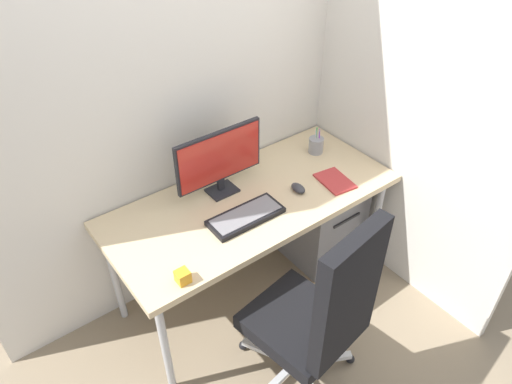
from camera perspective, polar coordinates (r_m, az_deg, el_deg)
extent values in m
plane|color=gray|center=(3.15, -0.38, -11.27)|extent=(8.00, 8.00, 0.00)
cube|color=silver|center=(2.58, -5.96, 15.31)|extent=(2.79, 0.04, 2.80)
cube|color=silver|center=(2.74, 16.61, 15.34)|extent=(0.04, 1.88, 2.80)
cube|color=#D1B78C|center=(2.65, -0.45, -1.02)|extent=(1.64, 0.73, 0.04)
cylinder|color=#B2B5BA|center=(2.49, -10.72, -17.89)|extent=(0.04, 0.04, 0.70)
cylinder|color=#B2B5BA|center=(3.15, 14.00, -3.73)|extent=(0.04, 0.04, 0.70)
cylinder|color=#B2B5BA|center=(2.86, -16.51, -9.54)|extent=(0.04, 0.04, 0.70)
cylinder|color=#B2B5BA|center=(3.44, 6.66, 1.44)|extent=(0.04, 0.04, 0.70)
cube|color=silver|center=(2.69, 2.31, -21.77)|extent=(0.32, 0.08, 0.03)
sphere|color=black|center=(2.86, 11.15, -18.91)|extent=(0.05, 0.05, 0.05)
cube|color=silver|center=(2.78, 8.01, -19.10)|extent=(0.30, 0.18, 0.03)
sphere|color=black|center=(2.97, 5.12, -14.97)|extent=(0.05, 0.05, 0.05)
cube|color=silver|center=(2.84, 4.93, -17.01)|extent=(0.25, 0.25, 0.03)
sphere|color=black|center=(2.86, -1.53, -17.80)|extent=(0.05, 0.05, 0.05)
cube|color=silver|center=(2.78, 1.50, -18.52)|extent=(0.17, 0.30, 0.03)
cylinder|color=silver|center=(2.62, 4.85, -17.77)|extent=(0.04, 0.04, 0.30)
cube|color=black|center=(2.46, 5.09, -15.28)|extent=(0.51, 0.54, 0.08)
cube|color=black|center=(2.08, 10.84, -12.28)|extent=(0.40, 0.13, 0.70)
cube|color=slate|center=(3.22, 7.32, -2.63)|extent=(0.44, 0.49, 0.61)
cube|color=#262628|center=(3.02, 10.76, -3.32)|extent=(0.22, 0.01, 0.02)
cube|color=black|center=(2.69, -4.05, 0.21)|extent=(0.16, 0.13, 0.01)
cube|color=black|center=(2.66, -4.21, 1.08)|extent=(0.04, 0.02, 0.08)
cube|color=black|center=(2.56, -4.42, 4.27)|extent=(0.52, 0.02, 0.30)
cube|color=#B2261E|center=(2.55, -4.24, 4.13)|extent=(0.50, 0.01, 0.27)
cube|color=black|center=(2.49, -1.23, -2.92)|extent=(0.41, 0.17, 0.03)
cube|color=slate|center=(2.48, -1.24, -2.67)|extent=(0.37, 0.14, 0.00)
ellipsoid|color=#333338|center=(2.68, 5.04, 0.46)|extent=(0.06, 0.10, 0.04)
cylinder|color=gray|center=(3.01, 7.16, 5.55)|extent=(0.09, 0.09, 0.10)
cylinder|color=silver|center=(2.97, 7.13, 6.39)|extent=(0.02, 0.01, 0.11)
cylinder|color=silver|center=(2.98, 7.36, 6.49)|extent=(0.02, 0.01, 0.11)
torus|color=#337FD8|center=(3.00, 7.18, 5.71)|extent=(0.03, 0.04, 0.01)
cylinder|color=purple|center=(2.99, 7.56, 6.33)|extent=(0.01, 0.02, 0.13)
cylinder|color=#3FAD59|center=(3.00, 7.17, 6.52)|extent=(0.01, 0.01, 0.14)
cube|color=#B23333|center=(2.79, 9.37, 1.31)|extent=(0.19, 0.24, 0.01)
cube|color=orange|center=(2.20, -8.72, -9.93)|extent=(0.06, 0.06, 0.06)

